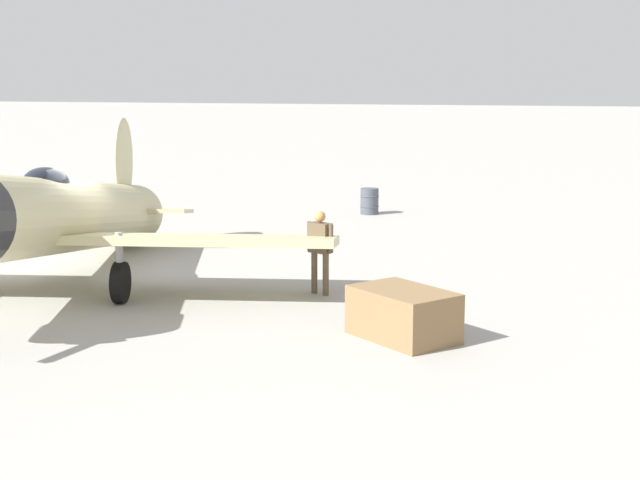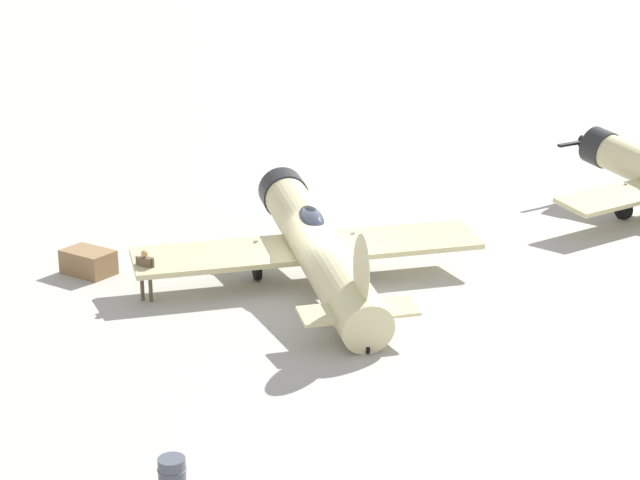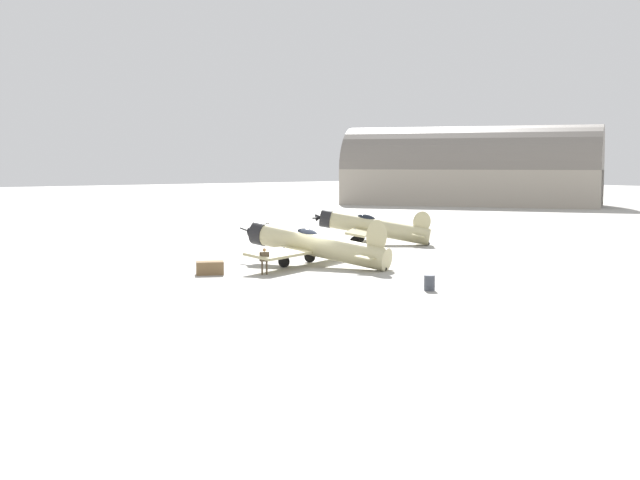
{
  "view_description": "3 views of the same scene",
  "coord_description": "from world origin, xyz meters",
  "px_view_note": "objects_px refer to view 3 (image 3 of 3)",
  "views": [
    {
      "loc": [
        -12.51,
        14.5,
        4.06
      ],
      "look_at": [
        -5.37,
        -1.11,
        1.1
      ],
      "focal_mm": 49.47,
      "sensor_mm": 36.0,
      "label": 1
    },
    {
      "loc": [
        2.66,
        -31.33,
        12.01
      ],
      "look_at": [
        0.0,
        0.0,
        1.8
      ],
      "focal_mm": 58.9,
      "sensor_mm": 36.0,
      "label": 2
    },
    {
      "loc": [
        -35.53,
        -43.91,
        7.0
      ],
      "look_at": [
        0.0,
        0.0,
        1.8
      ],
      "focal_mm": 47.25,
      "sensor_mm": 36.0,
      "label": 3
    }
  ],
  "objects_px": {
    "ground_crew_mechanic": "(264,259)",
    "equipment_crate": "(210,268)",
    "airplane_mid_apron": "(371,227)",
    "airplane_foreground": "(313,245)",
    "fuel_drum": "(429,283)"
  },
  "relations": [
    {
      "from": "equipment_crate",
      "to": "airplane_foreground",
      "type": "bearing_deg",
      "value": -5.27
    },
    {
      "from": "fuel_drum",
      "to": "airplane_mid_apron",
      "type": "bearing_deg",
      "value": 54.57
    },
    {
      "from": "airplane_foreground",
      "to": "airplane_mid_apron",
      "type": "xyz_separation_m",
      "value": [
        13.4,
        8.88,
        0.06
      ]
    },
    {
      "from": "equipment_crate",
      "to": "fuel_drum",
      "type": "height_order",
      "value": "fuel_drum"
    },
    {
      "from": "airplane_mid_apron",
      "to": "ground_crew_mechanic",
      "type": "height_order",
      "value": "airplane_mid_apron"
    },
    {
      "from": "fuel_drum",
      "to": "airplane_foreground",
      "type": "bearing_deg",
      "value": 81.37
    },
    {
      "from": "airplane_foreground",
      "to": "equipment_crate",
      "type": "relative_size",
      "value": 5.89
    },
    {
      "from": "ground_crew_mechanic",
      "to": "fuel_drum",
      "type": "xyz_separation_m",
      "value": [
        3.27,
        -11.05,
        -0.59
      ]
    },
    {
      "from": "airplane_mid_apron",
      "to": "fuel_drum",
      "type": "distance_m",
      "value": 26.44
    },
    {
      "from": "airplane_foreground",
      "to": "fuel_drum",
      "type": "bearing_deg",
      "value": 151.0
    },
    {
      "from": "airplane_mid_apron",
      "to": "equipment_crate",
      "type": "xyz_separation_m",
      "value": [
        -21.14,
        -8.17,
        -1.09
      ]
    },
    {
      "from": "airplane_foreground",
      "to": "ground_crew_mechanic",
      "type": "distance_m",
      "value": 5.45
    },
    {
      "from": "airplane_foreground",
      "to": "equipment_crate",
      "type": "height_order",
      "value": "airplane_foreground"
    },
    {
      "from": "ground_crew_mechanic",
      "to": "equipment_crate",
      "type": "xyz_separation_m",
      "value": [
        -2.56,
        2.31,
        -0.61
      ]
    },
    {
      "from": "ground_crew_mechanic",
      "to": "fuel_drum",
      "type": "distance_m",
      "value": 11.54
    }
  ]
}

